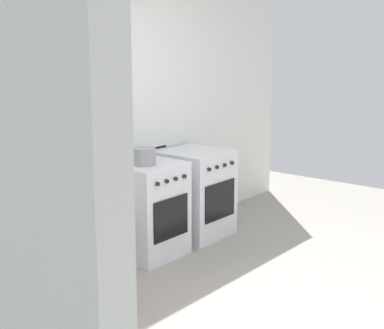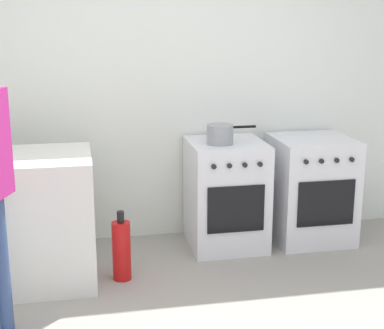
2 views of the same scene
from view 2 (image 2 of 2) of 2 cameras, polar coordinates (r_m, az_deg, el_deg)
name	(u,v)px [view 2 (image 2 of 2)]	position (r m, az deg, el deg)	size (l,w,h in m)	color
back_wall	(174,79)	(4.78, -1.77, 8.26)	(6.00, 0.10, 2.60)	silver
oven_left	(226,194)	(4.67, 3.31, -2.87)	(0.58, 0.62, 0.85)	silver
oven_right	(311,189)	(4.89, 11.47, -2.33)	(0.61, 0.62, 0.85)	silver
pot	(220,134)	(4.47, 2.75, 2.95)	(0.38, 0.20, 0.15)	gray
fire_extinguisher	(122,250)	(4.16, -6.85, -8.23)	(0.13, 0.13, 0.50)	red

